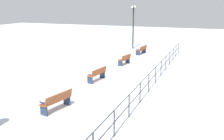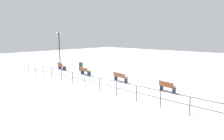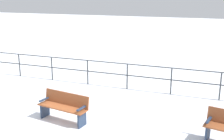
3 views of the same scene
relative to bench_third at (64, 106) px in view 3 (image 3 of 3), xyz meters
The scene contains 3 objects.
ground_plane 0.47m from the bench_third, 160.05° to the right, with size 80.00×80.00×0.00m, color white.
bench_third is the anchor object (origin of this frame).
waterfront_railing 3.54m from the bench_third, behind, with size 0.05×23.09×1.07m.
Camera 3 is at (6.96, 4.22, 3.78)m, focal length 45.30 mm.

